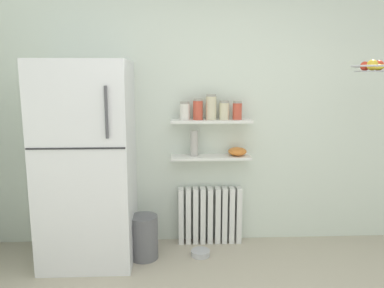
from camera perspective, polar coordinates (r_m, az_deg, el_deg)
back_wall at (r=3.67m, az=3.85°, el=5.12°), size 7.04×0.10×2.60m
refrigerator at (r=3.40m, az=-15.58°, el=-2.81°), size 0.78×0.74×1.76m
radiator at (r=3.76m, az=2.72°, el=-10.75°), size 0.62×0.12×0.56m
wall_shelf_lower at (r=3.57m, az=2.85°, el=-2.00°), size 0.75×0.22×0.02m
wall_shelf_upper at (r=3.51m, az=2.90°, el=3.52°), size 0.75×0.22×0.02m
storage_jar_0 at (r=3.49m, az=-1.11°, el=5.05°), size 0.09×0.09×0.17m
storage_jar_1 at (r=3.49m, az=0.90°, el=5.28°), size 0.09×0.09×0.19m
storage_jar_2 at (r=3.50m, az=2.92°, el=5.61°), size 0.10×0.10×0.24m
storage_jar_3 at (r=3.51m, az=4.91°, el=5.12°), size 0.09×0.09×0.18m
storage_jar_4 at (r=3.53m, az=6.88°, el=5.08°), size 0.09×0.09×0.17m
vase at (r=3.53m, az=0.33°, el=0.13°), size 0.07×0.07×0.25m
shelf_bowl at (r=3.59m, az=6.90°, el=-1.13°), size 0.18×0.18×0.08m
trash_bin at (r=3.51m, az=-7.33°, el=-13.83°), size 0.26×0.26×0.40m
pet_food_bowl at (r=3.59m, az=1.29°, el=-16.20°), size 0.17×0.17×0.05m
hanging_fruit_basket at (r=3.37m, az=25.81°, el=10.49°), size 0.33×0.33×0.09m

